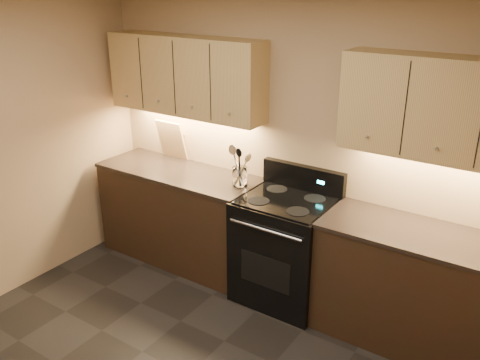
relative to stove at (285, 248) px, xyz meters
The scene contains 13 objects.
wall_back 0.88m from the stove, 104.10° to the left, with size 4.00×0.04×2.60m, color tan.
counter_left 1.18m from the stove, behind, with size 1.62×0.62×0.93m.
counter_right 1.10m from the stove, ahead, with size 1.46×0.62×0.93m.
stove is the anchor object (origin of this frame).
upper_cab_left 1.78m from the stove, behind, with size 1.60×0.30×0.70m, color tan.
upper_cab_right 1.73m from the stove, ahead, with size 1.44×0.30×0.70m, color tan.
outlet_plate 1.55m from the stove, 167.24° to the left, with size 0.09×0.01×0.12m, color #B2B5BA.
utensil_crock 0.73m from the stove, behind, with size 0.16×0.16×0.17m.
cutting_board 1.62m from the stove, 169.93° to the left, with size 0.32×0.02×0.40m, color tan.
wooden_spoon 0.81m from the stove, behind, with size 0.06×0.06×0.28m, color tan, non-canonical shape.
black_spoon 0.82m from the stove, behind, with size 0.06×0.06×0.36m, color black, non-canonical shape.
steel_spatula 0.80m from the stove, behind, with size 0.08×0.08×0.34m, color silver, non-canonical shape.
steel_skimmer 0.79m from the stove, behind, with size 0.09×0.09×0.34m, color silver, non-canonical shape.
Camera 1 is at (1.88, -1.69, 2.62)m, focal length 38.00 mm.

